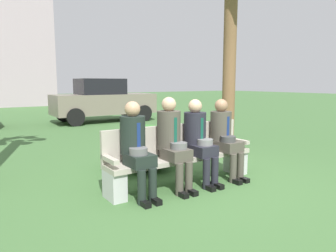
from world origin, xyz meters
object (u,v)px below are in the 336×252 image
object	(u,v)px
seated_man_rightmost	(225,134)
parked_car_far	(103,100)
seated_man_centerleft	(172,139)
shrub_near_bench	(144,147)
seated_man_leftmost	(136,145)
seated_man_centerright	(199,137)
park_bench	(180,155)

from	to	relation	value
seated_man_rightmost	parked_car_far	bearing A→B (deg)	81.55
seated_man_centerleft	seated_man_rightmost	size ratio (longest dim) A/B	1.05
seated_man_centerleft	shrub_near_bench	bearing A→B (deg)	81.56
seated_man_leftmost	shrub_near_bench	world-z (taller)	seated_man_leftmost
shrub_near_bench	parked_car_far	world-z (taller)	parked_car_far
seated_man_centerleft	seated_man_rightmost	xyz separation A→B (m)	(1.02, -0.01, -0.03)
shrub_near_bench	seated_man_centerright	bearing A→B (deg)	-74.55
seated_man_centerleft	parked_car_far	distance (m)	8.34
park_bench	seated_man_rightmost	size ratio (longest dim) A/B	1.91
park_bench	seated_man_leftmost	size ratio (longest dim) A/B	1.88
seated_man_leftmost	park_bench	bearing A→B (deg)	9.42
seated_man_leftmost	parked_car_far	distance (m)	8.52
seated_man_leftmost	seated_man_centerright	world-z (taller)	seated_man_leftmost
seated_man_centerright	shrub_near_bench	distance (m)	1.22
seated_man_centerleft	parked_car_far	xyz separation A→B (m)	(2.21, 8.04, 0.10)
seated_man_centerright	parked_car_far	xyz separation A→B (m)	(1.73, 8.05, 0.12)
seated_man_centerright	seated_man_rightmost	world-z (taller)	seated_man_centerright
seated_man_centerleft	shrub_near_bench	world-z (taller)	seated_man_centerleft
park_bench	seated_man_leftmost	world-z (taller)	seated_man_leftmost
seated_man_leftmost	parked_car_far	size ratio (longest dim) A/B	0.33
seated_man_centerright	seated_man_rightmost	bearing A→B (deg)	-0.15
seated_man_leftmost	seated_man_centerleft	bearing A→B (deg)	0.40
park_bench	seated_man_rightmost	xyz separation A→B (m)	(0.78, -0.14, 0.27)
parked_car_far	seated_man_leftmost	bearing A→B (deg)	-109.19
seated_man_leftmost	shrub_near_bench	size ratio (longest dim) A/B	1.01
park_bench	parked_car_far	xyz separation A→B (m)	(1.97, 7.91, 0.40)
shrub_near_bench	parked_car_far	xyz separation A→B (m)	(2.04, 6.91, 0.44)
park_bench	shrub_near_bench	world-z (taller)	park_bench
seated_man_centerleft	shrub_near_bench	size ratio (longest dim) A/B	1.04
seated_man_centerleft	shrub_near_bench	xyz separation A→B (m)	(0.17, 1.13, -0.34)
seated_man_rightmost	seated_man_leftmost	bearing A→B (deg)	179.93
seated_man_rightmost	park_bench	bearing A→B (deg)	169.89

